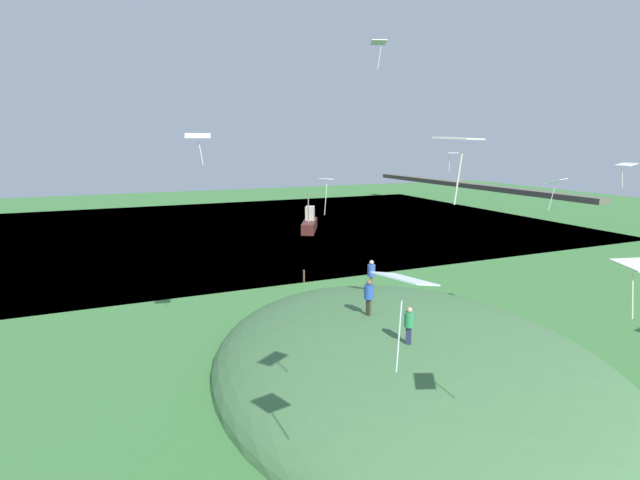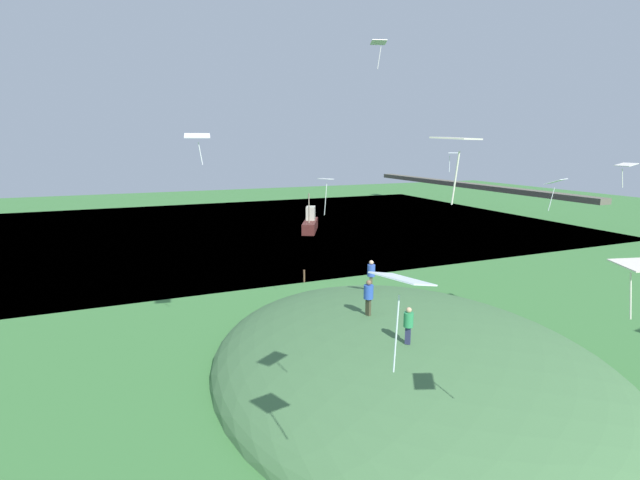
{
  "view_description": "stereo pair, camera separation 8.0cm",
  "coord_description": "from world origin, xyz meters",
  "views": [
    {
      "loc": [
        26.95,
        -13.79,
        10.44
      ],
      "look_at": [
        1.18,
        -2.82,
        4.58
      ],
      "focal_mm": 25.91,
      "sensor_mm": 36.0,
      "label": 1
    },
    {
      "loc": [
        26.99,
        -13.71,
        10.44
      ],
      "look_at": [
        1.18,
        -2.82,
        4.58
      ],
      "focal_mm": 25.91,
      "sensor_mm": 36.0,
      "label": 2
    }
  ],
  "objects": [
    {
      "name": "ground_plane",
      "position": [
        0.0,
        0.0,
        0.0
      ],
      "size": [
        160.0,
        160.0,
        0.0
      ],
      "primitive_type": "plane",
      "color": "#397237"
    },
    {
      "name": "lake_water",
      "position": [
        -30.46,
        0.0,
        -0.2
      ],
      "size": [
        51.33,
        80.0,
        0.4
      ],
      "primitive_type": "cube",
      "color": "#466184",
      "rests_on": "ground_plane"
    },
    {
      "name": "grass_hill",
      "position": [
        10.07,
        -2.15,
        0.0
      ],
      "size": [
        21.84,
        18.0,
        4.92
      ],
      "primitive_type": "ellipsoid",
      "color": "#426D40",
      "rests_on": "ground_plane"
    },
    {
      "name": "bridge_deck_far",
      "position": [
        -30.46,
        35.03,
        4.17
      ],
      "size": [
        46.2,
        1.8,
        0.7
      ],
      "primitive_type": "cube",
      "color": "#5C5A4E"
    },
    {
      "name": "boat_on_lake",
      "position": [
        -24.55,
        6.74,
        0.95
      ],
      "size": [
        6.06,
        4.01,
        4.76
      ],
      "rotation": [
        0.0,
        0.0,
        2.68
      ],
      "color": "#4E221F",
      "rests_on": "lake_water"
    },
    {
      "name": "person_watching_kites",
      "position": [
        8.69,
        -3.5,
        3.5
      ],
      "size": [
        0.57,
        0.57,
        1.75
      ],
      "rotation": [
        0.0,
        0.0,
        3.44
      ],
      "color": "#3C3B28",
      "rests_on": "grass_hill"
    },
    {
      "name": "person_with_child",
      "position": [
        4.59,
        -1.07,
        3.24
      ],
      "size": [
        0.62,
        0.62,
        1.8
      ],
      "rotation": [
        0.0,
        0.0,
        5.58
      ],
      "color": "brown",
      "rests_on": "grass_hill"
    },
    {
      "name": "person_near_shore",
      "position": [
        12.13,
        -3.54,
        3.38
      ],
      "size": [
        0.56,
        0.56,
        1.59
      ],
      "rotation": [
        0.0,
        0.0,
        0.77
      ],
      "color": "#2A2E51",
      "rests_on": "grass_hill"
    },
    {
      "name": "kite_0",
      "position": [
        7.29,
        -10.83,
        10.72
      ],
      "size": [
        0.84,
        1.11,
        1.28
      ],
      "color": "white"
    },
    {
      "name": "kite_1",
      "position": [
        10.53,
        5.8,
        8.58
      ],
      "size": [
        1.11,
        1.32,
        1.59
      ],
      "color": "white"
    },
    {
      "name": "kite_2",
      "position": [
        19.59,
        -7.72,
        10.49
      ],
      "size": [
        1.06,
        1.18,
        1.33
      ],
      "color": "white"
    },
    {
      "name": "kite_3",
      "position": [
        0.03,
        7.94,
        9.71
      ],
      "size": [
        0.87,
        0.89,
        1.4
      ],
      "color": "white"
    },
    {
      "name": "kite_4",
      "position": [
        19.62,
        -8.86,
        7.76
      ],
      "size": [
        1.3,
        1.09,
        2.05
      ],
      "color": "white"
    },
    {
      "name": "kite_6",
      "position": [
        3.02,
        -3.24,
        8.32
      ],
      "size": [
        0.94,
        0.85,
        2.06
      ],
      "color": "white"
    },
    {
      "name": "kite_7",
      "position": [
        12.57,
        7.8,
        9.44
      ],
      "size": [
        0.87,
        0.65,
        1.18
      ],
      "color": "white"
    },
    {
      "name": "kite_8",
      "position": [
        3.73,
        -0.44,
        15.74
      ],
      "size": [
        0.79,
        0.96,
        1.47
      ],
      "color": "white"
    },
    {
      "name": "kite_9",
      "position": [
        20.9,
        -3.83,
        7.89
      ],
      "size": [
        1.24,
        1.09,
        1.35
      ],
      "color": "silver"
    },
    {
      "name": "mooring_post",
      "position": [
        -4.9,
        -1.58,
        0.48
      ],
      "size": [
        0.14,
        0.14,
        0.96
      ],
      "primitive_type": "cylinder",
      "color": "brown",
      "rests_on": "ground_plane"
    }
  ]
}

